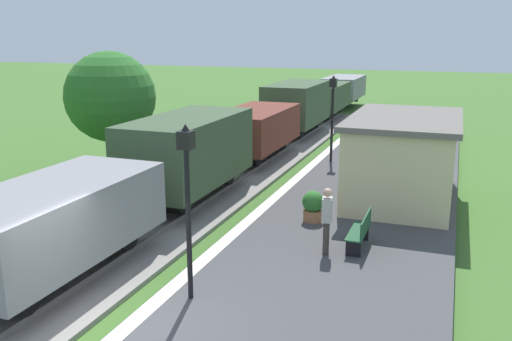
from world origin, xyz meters
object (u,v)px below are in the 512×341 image
(lamp_post_far, at_px, (333,103))
(tree_trackside_far, at_px, (110,97))
(bench_near_hut, at_px, (361,231))
(person_waiting, at_px, (327,218))
(potted_planter, at_px, (313,206))
(lamp_post_near, at_px, (187,181))
(station_hut, at_px, (403,157))
(freight_train, at_px, (277,119))

(lamp_post_far, height_order, tree_trackside_far, tree_trackside_far)
(bench_near_hut, distance_m, person_waiting, 1.10)
(potted_planter, xyz_separation_m, lamp_post_far, (-1.20, 7.80, 2.08))
(lamp_post_near, xyz_separation_m, tree_trackside_far, (-8.02, 9.00, 0.40))
(potted_planter, relative_size, lamp_post_near, 0.25)
(tree_trackside_far, bearing_deg, station_hut, -0.48)
(lamp_post_near, distance_m, tree_trackside_far, 12.06)
(lamp_post_near, height_order, lamp_post_far, same)
(station_hut, bearing_deg, lamp_post_far, 127.17)
(station_hut, xyz_separation_m, lamp_post_near, (-3.40, -8.90, 1.15))
(station_hut, distance_m, tree_trackside_far, 11.53)
(freight_train, height_order, lamp_post_far, lamp_post_far)
(freight_train, xyz_separation_m, person_waiting, (5.51, -12.92, -0.32))
(station_hut, bearing_deg, freight_train, 132.80)
(lamp_post_near, bearing_deg, person_waiting, 57.53)
(station_hut, height_order, lamp_post_near, lamp_post_near)
(freight_train, relative_size, lamp_post_far, 10.59)
(freight_train, relative_size, bench_near_hut, 26.13)
(bench_near_hut, bearing_deg, lamp_post_far, 106.99)
(lamp_post_far, bearing_deg, bench_near_hut, -73.01)
(freight_train, bearing_deg, lamp_post_far, -40.05)
(lamp_post_far, xyz_separation_m, tree_trackside_far, (-8.02, -4.39, 0.40))
(person_waiting, distance_m, potted_planter, 2.48)
(lamp_post_near, distance_m, lamp_post_far, 13.39)
(station_hut, xyz_separation_m, bench_near_hut, (-0.52, -4.93, -0.93))
(freight_train, bearing_deg, person_waiting, -66.88)
(freight_train, height_order, person_waiting, freight_train)
(person_waiting, height_order, lamp_post_far, lamp_post_far)
(bench_near_hut, distance_m, potted_planter, 2.34)
(freight_train, relative_size, potted_planter, 42.79)
(lamp_post_far, bearing_deg, lamp_post_near, -90.00)
(station_hut, height_order, lamp_post_far, lamp_post_far)
(bench_near_hut, distance_m, lamp_post_near, 5.32)
(station_hut, relative_size, person_waiting, 3.39)
(person_waiting, xyz_separation_m, tree_trackside_far, (-10.14, 5.67, 2.02))
(station_hut, bearing_deg, person_waiting, -102.99)
(lamp_post_near, height_order, tree_trackside_far, tree_trackside_far)
(station_hut, height_order, potted_planter, station_hut)
(station_hut, bearing_deg, tree_trackside_far, 179.52)
(lamp_post_near, relative_size, lamp_post_far, 1.00)
(lamp_post_near, bearing_deg, lamp_post_far, 90.00)
(potted_planter, bearing_deg, tree_trackside_far, 159.71)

